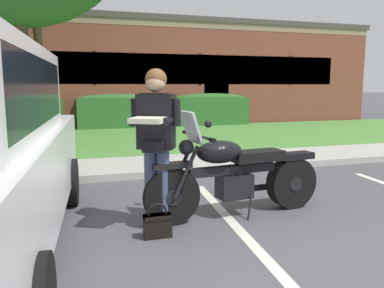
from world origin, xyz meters
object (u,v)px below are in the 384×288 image
(rider_person, at_px, (156,135))
(hedge_center_right, at_px, (210,109))
(motorcycle, at_px, (242,174))
(handbag, at_px, (158,224))
(hedge_left, at_px, (14,113))
(brick_building, at_px, (88,75))
(hedge_center_left, at_px, (119,111))

(rider_person, distance_m, hedge_center_right, 10.76)
(motorcycle, bearing_deg, handbag, -159.96)
(motorcycle, height_order, hedge_left, motorcycle)
(rider_person, height_order, brick_building, brick_building)
(motorcycle, bearing_deg, hedge_center_right, 72.16)
(hedge_center_left, bearing_deg, motorcycle, -88.42)
(motorcycle, bearing_deg, brick_building, 94.00)
(rider_person, relative_size, hedge_center_left, 0.59)
(rider_person, xyz_separation_m, brick_building, (-0.01, 15.19, 1.03))
(handbag, height_order, hedge_center_left, hedge_center_left)
(handbag, xyz_separation_m, brick_building, (0.05, 15.51, 1.89))
(hedge_center_left, xyz_separation_m, brick_building, (-0.79, 5.29, 1.38))
(motorcycle, xyz_separation_m, handbag, (-1.10, -0.40, -0.34))
(rider_person, xyz_separation_m, hedge_center_right, (4.20, 9.90, -0.36))
(rider_person, xyz_separation_m, hedge_center_left, (0.77, 9.90, -0.36))
(motorcycle, xyz_separation_m, hedge_center_right, (3.16, 9.82, 0.16))
(hedge_center_right, bearing_deg, rider_person, -113.00)
(motorcycle, bearing_deg, rider_person, -175.48)
(hedge_left, bearing_deg, brick_building, 63.42)
(hedge_left, relative_size, hedge_center_left, 1.07)
(hedge_left, xyz_separation_m, hedge_center_right, (6.86, 0.00, 0.00))
(hedge_center_left, bearing_deg, handbag, -94.66)
(hedge_left, xyz_separation_m, hedge_center_left, (3.43, 0.00, 0.00))
(motorcycle, distance_m, handbag, 1.23)
(handbag, bearing_deg, hedge_left, 104.25)
(hedge_center_left, xyz_separation_m, hedge_center_right, (3.43, 0.00, 0.00))
(rider_person, bearing_deg, hedge_center_right, 67.00)
(rider_person, relative_size, handbag, 4.74)
(hedge_left, xyz_separation_m, brick_building, (2.64, 5.29, 1.38))
(hedge_center_right, bearing_deg, brick_building, 128.59)
(hedge_left, height_order, brick_building, brick_building)
(hedge_left, height_order, hedge_center_left, same)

